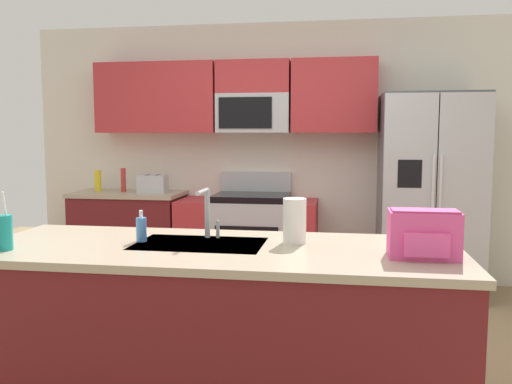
# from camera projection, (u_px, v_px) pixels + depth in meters

# --- Properties ---
(ground_plane) EXTENTS (9.00, 9.00, 0.00)m
(ground_plane) POSITION_uv_depth(u_px,v_px,m) (242.00, 359.00, 3.51)
(ground_plane) COLOR #997A56
(ground_plane) RESTS_ON ground
(kitchen_wall_unit) EXTENTS (5.20, 0.43, 2.60)m
(kitchen_wall_unit) POSITION_uv_depth(u_px,v_px,m) (266.00, 135.00, 5.43)
(kitchen_wall_unit) COLOR silver
(kitchen_wall_unit) RESTS_ON ground
(back_counter) EXTENTS (1.10, 0.63, 0.90)m
(back_counter) POSITION_uv_depth(u_px,v_px,m) (130.00, 235.00, 5.47)
(back_counter) COLOR maroon
(back_counter) RESTS_ON ground
(range_oven) EXTENTS (1.36, 0.61, 1.10)m
(range_oven) POSITION_uv_depth(u_px,v_px,m) (248.00, 240.00, 5.28)
(range_oven) COLOR #B7BABF
(range_oven) RESTS_ON ground
(refrigerator) EXTENTS (0.90, 0.76, 1.85)m
(refrigerator) POSITION_uv_depth(u_px,v_px,m) (429.00, 195.00, 4.89)
(refrigerator) COLOR #4C4F54
(refrigerator) RESTS_ON ground
(island_counter) EXTENTS (2.50, 0.96, 0.90)m
(island_counter) POSITION_uv_depth(u_px,v_px,m) (216.00, 329.00, 2.81)
(island_counter) COLOR maroon
(island_counter) RESTS_ON ground
(toaster) EXTENTS (0.28, 0.16, 0.18)m
(toaster) POSITION_uv_depth(u_px,v_px,m) (153.00, 184.00, 5.32)
(toaster) COLOR #B7BABF
(toaster) RESTS_ON back_counter
(pepper_mill) EXTENTS (0.05, 0.05, 0.24)m
(pepper_mill) POSITION_uv_depth(u_px,v_px,m) (123.00, 180.00, 5.42)
(pepper_mill) COLOR #B2332D
(pepper_mill) RESTS_ON back_counter
(bottle_yellow) EXTENTS (0.07, 0.07, 0.21)m
(bottle_yellow) POSITION_uv_depth(u_px,v_px,m) (98.00, 181.00, 5.50)
(bottle_yellow) COLOR yellow
(bottle_yellow) RESTS_ON back_counter
(sink_faucet) EXTENTS (0.08, 0.21, 0.28)m
(sink_faucet) POSITION_uv_depth(u_px,v_px,m) (207.00, 209.00, 2.95)
(sink_faucet) COLOR #B7BABF
(sink_faucet) RESTS_ON island_counter
(drink_cup_teal) EXTENTS (0.08, 0.08, 0.30)m
(drink_cup_teal) POSITION_uv_depth(u_px,v_px,m) (4.00, 232.00, 2.66)
(drink_cup_teal) COLOR teal
(drink_cup_teal) RESTS_ON island_counter
(soap_dispenser) EXTENTS (0.06, 0.06, 0.17)m
(soap_dispenser) POSITION_uv_depth(u_px,v_px,m) (141.00, 229.00, 2.88)
(soap_dispenser) COLOR #4C8CD8
(soap_dispenser) RESTS_ON island_counter
(paper_towel_roll) EXTENTS (0.12, 0.12, 0.24)m
(paper_towel_roll) POSITION_uv_depth(u_px,v_px,m) (295.00, 221.00, 2.83)
(paper_towel_roll) COLOR white
(paper_towel_roll) RESTS_ON island_counter
(backpack) EXTENTS (0.32, 0.22, 0.23)m
(backpack) POSITION_uv_depth(u_px,v_px,m) (424.00, 233.00, 2.49)
(backpack) COLOR #EA4C93
(backpack) RESTS_ON island_counter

